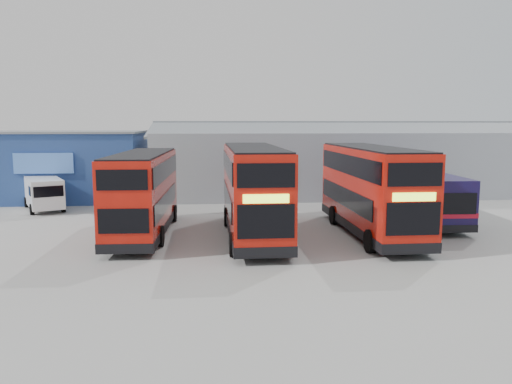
# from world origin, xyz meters

# --- Properties ---
(ground_plane) EXTENTS (120.00, 120.00, 0.00)m
(ground_plane) POSITION_xyz_m (0.00, 0.00, 0.00)
(ground_plane) COLOR gray
(ground_plane) RESTS_ON ground
(office_block) EXTENTS (12.30, 8.32, 5.12)m
(office_block) POSITION_xyz_m (-14.00, 17.99, 2.58)
(office_block) COLOR navy
(office_block) RESTS_ON ground
(maintenance_shed) EXTENTS (30.50, 12.00, 5.89)m
(maintenance_shed) POSITION_xyz_m (8.00, 20.00, 2.60)
(maintenance_shed) COLOR #8E939B
(maintenance_shed) RESTS_ON ground
(double_decker_left) EXTENTS (2.78, 10.07, 4.23)m
(double_decker_left) POSITION_xyz_m (-6.08, 4.39, 2.10)
(double_decker_left) COLOR #BB150A
(double_decker_left) RESTS_ON ground
(double_decker_centre) EXTENTS (2.84, 10.81, 4.55)m
(double_decker_centre) POSITION_xyz_m (-0.52, 3.49, 2.27)
(double_decker_centre) COLOR #BB150A
(double_decker_centre) RESTS_ON ground
(double_decker_right) EXTENTS (2.83, 10.73, 4.52)m
(double_decker_right) POSITION_xyz_m (5.53, 3.54, 2.25)
(double_decker_right) COLOR #BB150A
(double_decker_right) RESTS_ON ground
(single_decker_blue) EXTENTS (2.92, 10.75, 2.89)m
(single_decker_blue) POSITION_xyz_m (9.53, 7.37, 1.43)
(single_decker_blue) COLOR #100D3B
(single_decker_blue) RESTS_ON ground
(panel_van) EXTENTS (3.80, 5.21, 2.13)m
(panel_van) POSITION_xyz_m (-13.71, 12.67, 1.19)
(panel_van) COLOR white
(panel_van) RESTS_ON ground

